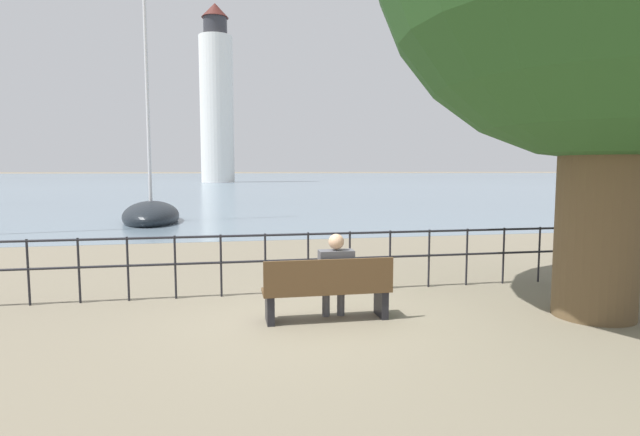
{
  "coord_description": "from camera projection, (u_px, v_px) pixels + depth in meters",
  "views": [
    {
      "loc": [
        -1.39,
        -6.79,
        2.12
      ],
      "look_at": [
        0.0,
        0.5,
        1.4
      ],
      "focal_mm": 28.0,
      "sensor_mm": 36.0,
      "label": 1
    }
  ],
  "objects": [
    {
      "name": "sailboat_0",
      "position": [
        151.0,
        214.0,
        20.43
      ],
      "size": [
        2.65,
        5.3,
        10.69
      ],
      "rotation": [
        0.0,
        0.0,
        0.08
      ],
      "color": "black",
      "rests_on": "ground_plane"
    },
    {
      "name": "harbor_lighthouse",
      "position": [
        217.0,
        100.0,
        84.64
      ],
      "size": [
        5.61,
        5.61,
        29.86
      ],
      "color": "white",
      "rests_on": "ground_plane"
    },
    {
      "name": "harbor_water",
      "position": [
        229.0,
        176.0,
        161.7
      ],
      "size": [
        600.0,
        300.0,
        0.01
      ],
      "color": "slate",
      "rests_on": "ground_plane"
    },
    {
      "name": "ground_plane",
      "position": [
        327.0,
        319.0,
        7.1
      ],
      "size": [
        1000.0,
        1000.0,
        0.0
      ],
      "primitive_type": "plane",
      "color": "#7A705B"
    },
    {
      "name": "promenade_railing",
      "position": [
        308.0,
        253.0,
        8.59
      ],
      "size": [
        11.85,
        0.04,
        1.05
      ],
      "color": "black",
      "rests_on": "ground_plane"
    },
    {
      "name": "seated_person_left",
      "position": [
        336.0,
        272.0,
        7.07
      ],
      "size": [
        0.49,
        0.35,
        1.22
      ],
      "color": "#4C4C51",
      "rests_on": "ground_plane"
    },
    {
      "name": "park_bench",
      "position": [
        328.0,
        290.0,
        7.0
      ],
      "size": [
        1.81,
        0.45,
        0.9
      ],
      "color": "brown",
      "rests_on": "ground_plane"
    }
  ]
}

